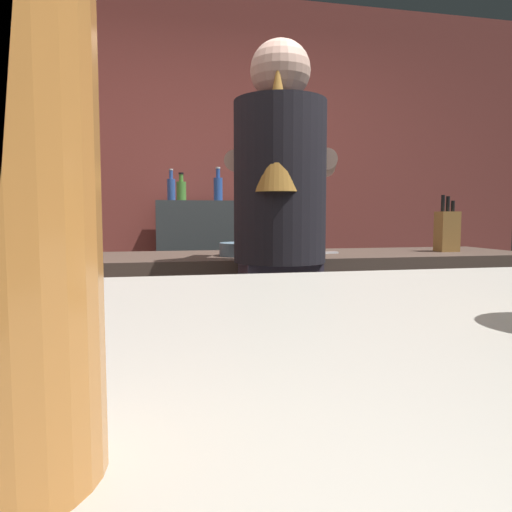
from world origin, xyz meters
TOP-DOWN VIEW (x-y plane):
  - wall_back at (0.00, 2.20)m, footprint 5.20×0.10m
  - prep_counter at (0.35, 0.80)m, footprint 2.10×0.60m
  - back_shelf at (0.03, 1.92)m, footprint 0.82×0.36m
  - bartender at (0.07, 0.34)m, footprint 0.50×0.56m
  - knife_block at (1.05, 0.76)m, footprint 0.10×0.08m
  - mixing_bowl at (0.00, 0.72)m, footprint 0.21×0.21m
  - chefs_knife at (0.35, 0.75)m, footprint 0.24×0.09m
  - bottle_vinegar at (-0.21, 1.86)m, footprint 0.06×0.06m
  - bottle_olive_oil at (0.05, 1.95)m, footprint 0.06×0.06m
  - bottle_soy at (0.31, 1.90)m, footprint 0.06×0.06m
  - bottle_hot_sauce at (-0.27, 1.98)m, footprint 0.06×0.06m

SIDE VIEW (x-z plane):
  - prep_counter at x=0.35m, z-range 0.00..0.93m
  - back_shelf at x=0.03m, z-range 0.00..1.21m
  - chefs_knife at x=0.35m, z-range 0.93..0.93m
  - mixing_bowl at x=0.00m, z-range 0.93..0.98m
  - bartender at x=0.07m, z-range 0.14..1.88m
  - knife_block at x=1.05m, z-range 0.89..1.17m
  - bottle_soy at x=0.31m, z-range 1.18..1.36m
  - bottle_vinegar at x=-0.21m, z-range 1.18..1.37m
  - bottle_hot_sauce at x=-0.27m, z-range 1.18..1.40m
  - bottle_olive_oil at x=0.05m, z-range 1.18..1.42m
  - wall_back at x=0.00m, z-range 0.00..2.70m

